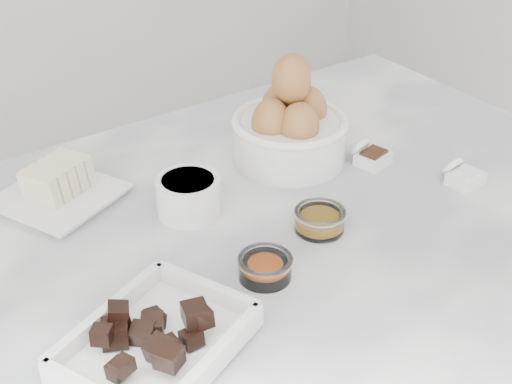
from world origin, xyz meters
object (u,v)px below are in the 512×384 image
butter_plate (56,189)px  salt_spoon (462,175)px  chocolate_dish (156,338)px  zest_bowl (265,266)px  vanilla_spoon (370,155)px  sugar_ramekin (188,195)px  egg_bowl (290,127)px  honey_bowl (320,219)px

butter_plate → salt_spoon: butter_plate is taller
chocolate_dish → zest_bowl: chocolate_dish is taller
butter_plate → vanilla_spoon: bearing=-21.3°
sugar_ramekin → vanilla_spoon: bearing=-7.9°
egg_bowl → salt_spoon: size_ratio=2.81×
egg_bowl → honey_bowl: 0.21m
honey_bowl → vanilla_spoon: vanilla_spoon is taller
chocolate_dish → vanilla_spoon: chocolate_dish is taller
butter_plate → chocolate_dish: bearing=-94.6°
vanilla_spoon → honey_bowl: bearing=-152.2°
salt_spoon → honey_bowl: bearing=173.5°
butter_plate → sugar_ramekin: bearing=-43.1°
egg_bowl → vanilla_spoon: (0.10, -0.08, -0.04)m
sugar_ramekin → zest_bowl: (0.00, -0.18, -0.01)m
vanilla_spoon → chocolate_dish: bearing=-159.7°
honey_bowl → vanilla_spoon: bearing=27.8°
honey_bowl → zest_bowl: honey_bowl is taller
chocolate_dish → butter_plate: (0.03, 0.36, 0.00)m
chocolate_dish → zest_bowl: (0.18, 0.04, -0.01)m
egg_bowl → salt_spoon: egg_bowl is taller
sugar_ramekin → salt_spoon: 0.42m
butter_plate → salt_spoon: size_ratio=3.07×
zest_bowl → salt_spoon: salt_spoon is taller
chocolate_dish → vanilla_spoon: bearing=20.3°
butter_plate → sugar_ramekin: size_ratio=2.20×
egg_bowl → vanilla_spoon: 0.14m
zest_bowl → sugar_ramekin: bearing=90.7°
salt_spoon → chocolate_dish: bearing=-174.6°
salt_spoon → egg_bowl: bearing=129.2°
chocolate_dish → vanilla_spoon: (0.49, 0.18, -0.01)m
egg_bowl → zest_bowl: size_ratio=2.64×
sugar_ramekin → honey_bowl: (0.13, -0.14, -0.01)m
sugar_ramekin → honey_bowl: sugar_ramekin is taller
egg_bowl → zest_bowl: (-0.21, -0.22, -0.04)m
sugar_ramekin → honey_bowl: 0.19m
butter_plate → sugar_ramekin: (0.15, -0.14, 0.01)m
egg_bowl → vanilla_spoon: egg_bowl is taller
chocolate_dish → sugar_ramekin: bearing=52.1°
egg_bowl → zest_bowl: egg_bowl is taller
butter_plate → egg_bowl: 0.37m
chocolate_dish → egg_bowl: bearing=34.4°
honey_bowl → zest_bowl: 0.13m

